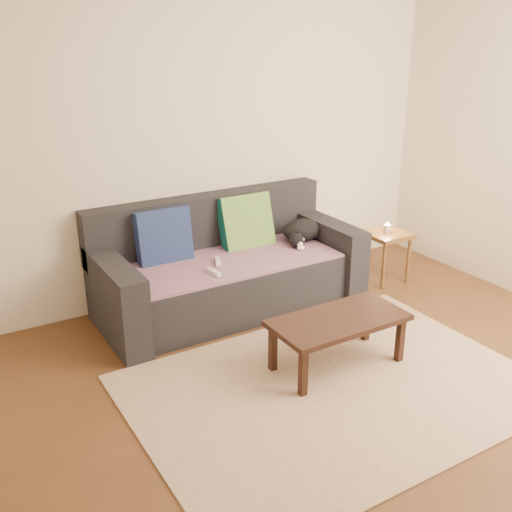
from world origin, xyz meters
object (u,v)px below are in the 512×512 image
(cat, at_px, (302,231))
(wii_remote_a, at_px, (214,272))
(sofa, at_px, (227,271))
(wii_remote_b, at_px, (218,261))
(side_table, at_px, (386,241))
(coffee_table, at_px, (338,324))

(cat, bearing_deg, wii_remote_a, -171.03)
(sofa, bearing_deg, wii_remote_a, -132.41)
(wii_remote_b, xyz_separation_m, side_table, (1.61, -0.14, -0.08))
(wii_remote_b, bearing_deg, wii_remote_a, 168.56)
(wii_remote_b, bearing_deg, coffee_table, -140.04)
(wii_remote_a, distance_m, coffee_table, 1.03)
(side_table, distance_m, coffee_table, 1.61)
(sofa, relative_size, cat, 4.92)
(side_table, bearing_deg, sofa, 170.26)
(wii_remote_a, relative_size, wii_remote_b, 1.00)
(sofa, bearing_deg, wii_remote_b, -141.27)
(cat, bearing_deg, wii_remote_b, 179.70)
(wii_remote_a, relative_size, coffee_table, 0.16)
(cat, xyz_separation_m, wii_remote_b, (-0.85, -0.09, -0.07))
(sofa, xyz_separation_m, side_table, (1.47, -0.25, 0.07))
(wii_remote_a, bearing_deg, cat, -78.34)
(cat, bearing_deg, sofa, 172.25)
(wii_remote_a, relative_size, side_table, 0.33)
(wii_remote_a, xyz_separation_m, side_table, (1.73, 0.03, -0.08))
(cat, relative_size, wii_remote_a, 2.85)
(cat, height_order, coffee_table, cat)
(sofa, height_order, side_table, sofa)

